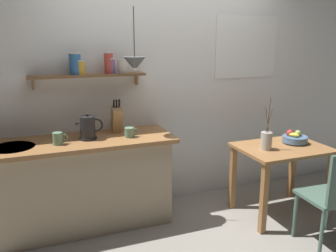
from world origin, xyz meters
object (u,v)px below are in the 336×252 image
object	(u,v)px
knife_block	(117,119)
coffee_mug_by_sink	(58,139)
dining_chair_near	(335,194)
electric_kettle	(88,128)
dining_table	(281,159)
twig_vase	(266,140)
fruit_bowl	(295,138)
coffee_mug_spare	(130,132)
pendant_lamp	(135,64)

from	to	relation	value
knife_block	coffee_mug_by_sink	size ratio (longest dim) A/B	2.57
dining_chair_near	electric_kettle	distance (m)	2.24
dining_table	dining_chair_near	bearing A→B (deg)	-88.25
twig_vase	coffee_mug_by_sink	distance (m)	1.96
fruit_bowl	coffee_mug_spare	distance (m)	1.71
knife_block	dining_chair_near	bearing A→B (deg)	-38.74
dining_chair_near	pendant_lamp	distance (m)	2.08
electric_kettle	coffee_mug_spare	distance (m)	0.38
knife_block	coffee_mug_by_sink	xyz separation A→B (m)	(-0.57, -0.22, -0.08)
twig_vase	electric_kettle	size ratio (longest dim) A/B	2.11
coffee_mug_by_sink	twig_vase	bearing A→B (deg)	-11.20
twig_vase	electric_kettle	distance (m)	1.71
dining_table	electric_kettle	bearing A→B (deg)	166.87
pendant_lamp	knife_block	bearing A→B (deg)	128.26
coffee_mug_by_sink	coffee_mug_spare	distance (m)	0.65
fruit_bowl	electric_kettle	size ratio (longest dim) A/B	1.02
electric_kettle	dining_table	bearing A→B (deg)	-13.13
pendant_lamp	electric_kettle	bearing A→B (deg)	174.96
coffee_mug_by_sink	coffee_mug_spare	xyz separation A→B (m)	(0.65, 0.00, -0.01)
pendant_lamp	coffee_mug_spare	bearing A→B (deg)	-156.84
coffee_mug_spare	knife_block	bearing A→B (deg)	108.63
coffee_mug_by_sink	dining_table	bearing A→B (deg)	-9.56
knife_block	pendant_lamp	size ratio (longest dim) A/B	0.59
coffee_mug_spare	dining_chair_near	bearing A→B (deg)	-34.93
electric_kettle	coffee_mug_spare	bearing A→B (deg)	-10.66
twig_vase	coffee_mug_by_sink	bearing A→B (deg)	168.80
electric_kettle	coffee_mug_spare	xyz separation A→B (m)	(0.37, -0.07, -0.06)
knife_block	pendant_lamp	bearing A→B (deg)	-51.74
dining_table	pendant_lamp	size ratio (longest dim) A/B	1.57
twig_vase	pendant_lamp	xyz separation A→B (m)	(-1.20, 0.41, 0.74)
knife_block	coffee_mug_by_sink	world-z (taller)	knife_block
coffee_mug_by_sink	coffee_mug_spare	world-z (taller)	coffee_mug_by_sink
dining_chair_near	twig_vase	distance (m)	0.78
dining_table	fruit_bowl	distance (m)	0.28
electric_kettle	knife_block	bearing A→B (deg)	25.61
twig_vase	electric_kettle	xyz separation A→B (m)	(-1.64, 0.45, 0.17)
dining_chair_near	knife_block	world-z (taller)	knife_block
dining_table	twig_vase	world-z (taller)	twig_vase
twig_vase	knife_block	distance (m)	1.48
fruit_bowl	coffee_mug_by_sink	xyz separation A→B (m)	(-2.33, 0.30, 0.15)
fruit_bowl	coffee_mug_spare	size ratio (longest dim) A/B	1.94
dining_table	pendant_lamp	xyz separation A→B (m)	(-1.41, 0.39, 0.97)
dining_table	coffee_mug_spare	xyz separation A→B (m)	(-1.48, 0.36, 0.33)
dining_table	knife_block	distance (m)	1.71
pendant_lamp	fruit_bowl	bearing A→B (deg)	-11.88
coffee_mug_by_sink	pendant_lamp	bearing A→B (deg)	2.77
dining_chair_near	knife_block	size ratio (longest dim) A/B	2.70
coffee_mug_spare	pendant_lamp	size ratio (longest dim) A/B	0.23
fruit_bowl	electric_kettle	distance (m)	2.10
twig_vase	pendant_lamp	world-z (taller)	pendant_lamp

